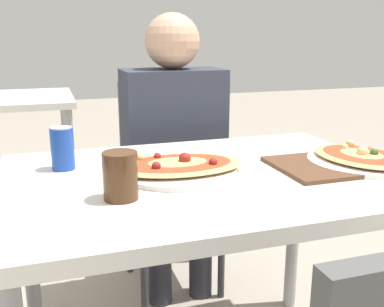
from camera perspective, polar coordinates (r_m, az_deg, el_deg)
name	(u,v)px	position (r m, az deg, el deg)	size (l,w,h in m)	color
dining_table	(205,200)	(1.30, 1.64, -5.98)	(1.12, 0.79, 0.74)	silver
chair_far_seated	(168,173)	(2.02, -3.12, -2.49)	(0.40, 0.40, 0.92)	#4C4C4C
person_seated	(174,135)	(1.86, -2.29, 2.36)	(0.41, 0.26, 1.20)	#2D2D38
pizza_main	(178,167)	(1.27, -1.85, -1.71)	(0.39, 0.34, 0.06)	white
soda_can	(62,148)	(1.35, -16.12, 0.62)	(0.07, 0.07, 0.12)	#1E47B2
drink_glass	(120,176)	(1.08, -9.08, -2.81)	(0.08, 0.08, 0.12)	#4C2D19
serving_tray	(342,164)	(1.42, 18.51, -1.25)	(0.41, 0.26, 0.01)	brown
pizza_second	(361,158)	(1.46, 20.68, -0.56)	(0.32, 0.35, 0.06)	white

